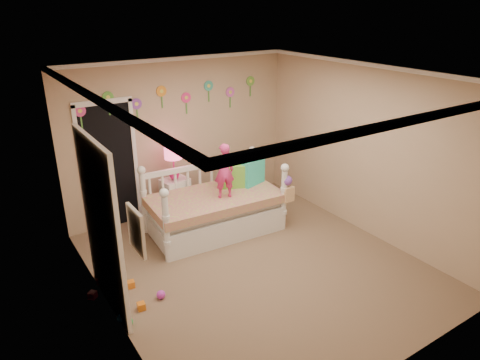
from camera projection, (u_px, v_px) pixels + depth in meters
floor at (258, 265)px, 6.12m from camera, size 4.00×4.50×0.01m
ceiling at (261, 75)px, 5.13m from camera, size 4.00×4.50×0.01m
back_wall at (181, 136)px, 7.37m from camera, size 4.00×0.01×2.60m
left_wall at (104, 218)px, 4.61m from camera, size 0.01×4.50×2.60m
right_wall at (367, 151)px, 6.64m from camera, size 0.01×4.50×2.60m
crown_molding at (261, 78)px, 5.15m from camera, size 4.00×4.50×0.06m
daybed at (214, 198)px, 6.84m from camera, size 2.13×1.24×1.12m
pillow_turquoise at (253, 172)px, 7.13m from camera, size 0.46×0.27×0.44m
pillow_lime at (232, 176)px, 7.01m from camera, size 0.42×0.29×0.37m
child at (224, 171)px, 6.57m from camera, size 0.36×0.28×0.85m
nightstand at (176, 199)px, 7.31m from camera, size 0.47×0.38×0.71m
table_lamp at (173, 155)px, 7.01m from camera, size 0.28×0.28×0.62m
closet_doorway at (110, 166)px, 6.82m from camera, size 0.90×0.04×2.07m
flower_decals at (174, 99)px, 7.07m from camera, size 3.40×0.02×0.50m
mirror_closet at (102, 226)px, 4.96m from camera, size 0.07×1.30×2.10m
wall_picture at (136, 231)px, 3.83m from camera, size 0.05×0.34×0.42m
hanging_bag at (287, 190)px, 6.84m from camera, size 0.20×0.16×0.36m
toy_scatter at (133, 299)px, 5.33m from camera, size 0.96×1.39×0.11m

